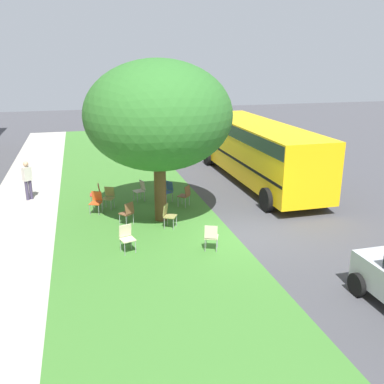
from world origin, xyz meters
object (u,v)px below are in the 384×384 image
at_px(street_tree, 158,116).
at_px(chair_3, 185,194).
at_px(chair_1, 127,236).
at_px(chair_0, 109,196).
at_px(chair_2, 97,193).
at_px(chair_4, 140,189).
at_px(pedestrian_0, 27,179).
at_px(chair_6, 168,214).
at_px(chair_8, 128,212).
at_px(chair_5, 168,190).
at_px(chair_7, 96,201).
at_px(chair_9, 211,235).
at_px(school_bus, 257,147).

distance_m(street_tree, chair_3, 3.83).
bearing_deg(chair_3, chair_1, 142.79).
relative_size(chair_0, chair_2, 1.00).
height_order(street_tree, chair_4, street_tree).
xyz_separation_m(chair_1, pedestrian_0, (6.30, 3.47, 0.41)).
relative_size(chair_0, chair_6, 1.00).
bearing_deg(chair_1, street_tree, -32.22).
bearing_deg(chair_2, chair_8, -159.87).
height_order(chair_0, chair_8, same).
bearing_deg(chair_3, pedestrian_0, 67.61).
height_order(chair_5, pedestrian_0, pedestrian_0).
xyz_separation_m(chair_7, chair_9, (-4.42, -3.33, 0.00)).
xyz_separation_m(chair_4, chair_9, (-5.52, -1.43, 0.00)).
bearing_deg(chair_5, street_tree, 161.12).
relative_size(chair_3, chair_6, 1.00).
xyz_separation_m(chair_0, school_bus, (2.03, -7.30, 1.24)).
distance_m(chair_8, pedestrian_0, 5.56).
bearing_deg(school_bus, chair_9, 147.02).
relative_size(chair_0, chair_4, 1.00).
xyz_separation_m(street_tree, pedestrian_0, (3.84, 5.02, -2.99)).
relative_size(chair_0, chair_8, 1.00).
bearing_deg(school_bus, chair_3, 121.44).
relative_size(chair_1, chair_5, 1.00).
relative_size(street_tree, school_bus, 0.56).
bearing_deg(chair_4, chair_0, 114.34).
height_order(chair_3, pedestrian_0, pedestrian_0).
bearing_deg(chair_3, chair_0, 79.35).
xyz_separation_m(chair_7, chair_8, (-1.57, -1.04, 0.00)).
bearing_deg(school_bus, chair_4, 103.32).
bearing_deg(chair_9, chair_3, -3.22).
xyz_separation_m(chair_2, chair_8, (-2.64, -0.97, 0.00)).
bearing_deg(chair_6, chair_5, -11.29).
bearing_deg(chair_2, chair_0, -142.83).
bearing_deg(chair_9, school_bus, -32.98).
bearing_deg(chair_6, chair_8, 66.09).
height_order(chair_3, school_bus, school_bus).
distance_m(street_tree, chair_7, 4.32).
bearing_deg(chair_7, chair_1, -168.83).
relative_size(street_tree, chair_8, 6.66).
xyz_separation_m(chair_5, pedestrian_0, (1.82, 5.72, 0.41)).
distance_m(chair_2, school_bus, 7.98).
relative_size(chair_7, pedestrian_0, 0.52).
bearing_deg(chair_1, chair_3, -37.21).
bearing_deg(chair_0, school_bus, -74.50).
bearing_deg(chair_5, chair_9, -176.28).
relative_size(chair_3, chair_8, 1.00).
xyz_separation_m(chair_0, chair_8, (-2.05, -0.52, 0.00)).
distance_m(chair_0, chair_1, 4.29).
height_order(street_tree, school_bus, street_tree).
height_order(chair_3, chair_9, same).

